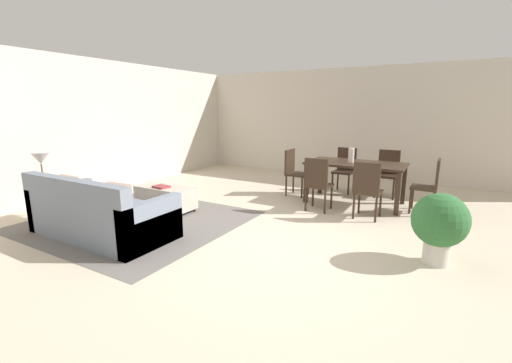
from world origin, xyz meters
TOP-DOWN VIEW (x-y plane):
  - ground_plane at (0.00, 0.00)m, footprint 10.80×10.80m
  - wall_back at (0.00, 5.00)m, footprint 9.00×0.12m
  - wall_left at (-4.50, 0.50)m, footprint 0.12×11.00m
  - area_rug at (-2.24, -0.17)m, footprint 3.00×2.80m
  - couch at (-2.20, -0.86)m, footprint 2.03×0.95m
  - ottoman_table at (-2.29, 0.46)m, footprint 1.05×0.46m
  - side_table at (-3.51, -0.85)m, footprint 0.40×0.40m
  - table_lamp at (-3.51, -0.85)m, footprint 0.26×0.26m
  - dining_table at (0.40, 2.55)m, footprint 1.71×0.91m
  - dining_chair_near_left at (-0.02, 1.72)m, footprint 0.40×0.40m
  - dining_chair_near_right at (0.80, 1.70)m, footprint 0.40×0.40m
  - dining_chair_far_left at (-0.01, 3.35)m, footprint 0.41×0.41m
  - dining_chair_far_right at (0.83, 3.37)m, footprint 0.40×0.40m
  - dining_chair_head_east at (1.63, 2.53)m, footprint 0.40×0.40m
  - dining_chair_head_west at (-0.82, 2.56)m, footprint 0.41×0.41m
  - vase_centerpiece at (0.31, 2.53)m, footprint 0.10×0.10m
  - book_on_ottoman at (-2.30, 0.39)m, footprint 0.28×0.22m
  - potted_plant at (1.84, 0.49)m, footprint 0.60×0.60m

SIDE VIEW (x-z plane):
  - ground_plane at x=0.00m, z-range 0.00..0.00m
  - area_rug at x=-2.24m, z-range 0.00..0.01m
  - ottoman_table at x=-2.29m, z-range 0.03..0.44m
  - couch at x=-2.20m, z-range -0.14..0.72m
  - book_on_ottoman at x=-2.30m, z-range 0.41..0.45m
  - side_table at x=-3.51m, z-range 0.16..0.71m
  - potted_plant at x=1.84m, z-range 0.07..0.89m
  - dining_chair_near_left at x=-0.02m, z-range 0.06..0.98m
  - dining_chair_near_right at x=0.80m, z-range 0.06..0.98m
  - dining_chair_far_left at x=-0.01m, z-range 0.06..0.98m
  - dining_chair_far_right at x=0.83m, z-range 0.06..0.98m
  - dining_chair_head_east at x=1.63m, z-range 0.06..0.98m
  - dining_chair_head_west at x=-0.82m, z-range 0.06..0.98m
  - dining_table at x=0.40m, z-range 0.29..1.05m
  - vase_centerpiece at x=0.31m, z-range 0.76..1.02m
  - table_lamp at x=-3.51m, z-range 0.69..1.22m
  - wall_back at x=0.00m, z-range 0.00..2.70m
  - wall_left at x=-4.50m, z-range 0.00..2.70m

